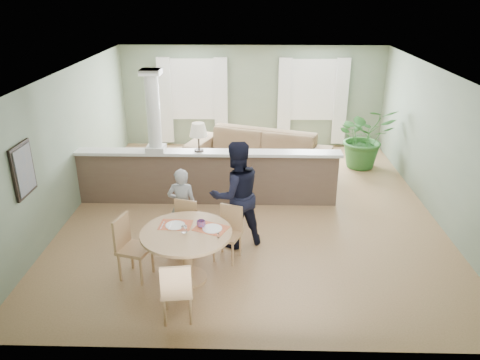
{
  "coord_description": "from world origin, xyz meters",
  "views": [
    {
      "loc": [
        -0.02,
        -8.49,
        4.13
      ],
      "look_at": [
        -0.21,
        -1.0,
        1.0
      ],
      "focal_mm": 35.0,
      "sensor_mm": 36.0,
      "label": 1
    }
  ],
  "objects_px": {
    "chair_far_man": "(229,230)",
    "chair_near": "(177,289)",
    "sofa": "(258,154)",
    "houseplant": "(365,137)",
    "chair_side": "(130,244)",
    "chair_far_boy": "(184,225)",
    "dining_table": "(187,241)",
    "man_person": "(236,195)",
    "child_person": "(182,206)"
  },
  "relations": [
    {
      "from": "chair_side",
      "to": "chair_far_boy",
      "type": "bearing_deg",
      "value": -28.52
    },
    {
      "from": "dining_table",
      "to": "chair_far_man",
      "type": "bearing_deg",
      "value": 48.01
    },
    {
      "from": "chair_far_man",
      "to": "houseplant",
      "type": "bearing_deg",
      "value": 74.54
    },
    {
      "from": "child_person",
      "to": "man_person",
      "type": "bearing_deg",
      "value": 179.2
    },
    {
      "from": "chair_far_boy",
      "to": "chair_near",
      "type": "distance_m",
      "value": 1.75
    },
    {
      "from": "dining_table",
      "to": "chair_far_man",
      "type": "height_order",
      "value": "dining_table"
    },
    {
      "from": "dining_table",
      "to": "houseplant",
      "type": "bearing_deg",
      "value": 53.11
    },
    {
      "from": "sofa",
      "to": "houseplant",
      "type": "bearing_deg",
      "value": 30.23
    },
    {
      "from": "chair_far_man",
      "to": "chair_near",
      "type": "relative_size",
      "value": 0.97
    },
    {
      "from": "chair_far_man",
      "to": "chair_side",
      "type": "relative_size",
      "value": 0.9
    },
    {
      "from": "houseplant",
      "to": "chair_far_boy",
      "type": "distance_m",
      "value": 5.59
    },
    {
      "from": "child_person",
      "to": "man_person",
      "type": "xyz_separation_m",
      "value": [
        0.91,
        -0.05,
        0.25
      ]
    },
    {
      "from": "dining_table",
      "to": "chair_near",
      "type": "xyz_separation_m",
      "value": [
        -0.02,
        -0.96,
        -0.14
      ]
    },
    {
      "from": "sofa",
      "to": "child_person",
      "type": "relative_size",
      "value": 2.44
    },
    {
      "from": "chair_far_boy",
      "to": "child_person",
      "type": "height_order",
      "value": "child_person"
    },
    {
      "from": "houseplant",
      "to": "chair_far_man",
      "type": "xyz_separation_m",
      "value": [
        -3.07,
        -4.22,
        -0.27
      ]
    },
    {
      "from": "dining_table",
      "to": "child_person",
      "type": "height_order",
      "value": "child_person"
    },
    {
      "from": "dining_table",
      "to": "man_person",
      "type": "height_order",
      "value": "man_person"
    },
    {
      "from": "child_person",
      "to": "chair_side",
      "type": "bearing_deg",
      "value": 60.6
    },
    {
      "from": "sofa",
      "to": "man_person",
      "type": "bearing_deg",
      "value": -77.38
    },
    {
      "from": "sofa",
      "to": "chair_far_boy",
      "type": "bearing_deg",
      "value": -89.65
    },
    {
      "from": "chair_near",
      "to": "chair_side",
      "type": "relative_size",
      "value": 0.92
    },
    {
      "from": "man_person",
      "to": "chair_near",
      "type": "bearing_deg",
      "value": 46.85
    },
    {
      "from": "chair_far_boy",
      "to": "sofa",
      "type": "bearing_deg",
      "value": 86.26
    },
    {
      "from": "sofa",
      "to": "chair_near",
      "type": "relative_size",
      "value": 3.63
    },
    {
      "from": "sofa",
      "to": "dining_table",
      "type": "distance_m",
      "value": 4.51
    },
    {
      "from": "dining_table",
      "to": "chair_side",
      "type": "bearing_deg",
      "value": 175.69
    },
    {
      "from": "chair_side",
      "to": "houseplant",
      "type": "bearing_deg",
      "value": -27.22
    },
    {
      "from": "chair_far_man",
      "to": "man_person",
      "type": "bearing_deg",
      "value": 97.32
    },
    {
      "from": "sofa",
      "to": "houseplant",
      "type": "height_order",
      "value": "houseplant"
    },
    {
      "from": "dining_table",
      "to": "man_person",
      "type": "relative_size",
      "value": 0.73
    },
    {
      "from": "chair_far_man",
      "to": "chair_near",
      "type": "height_order",
      "value": "chair_near"
    },
    {
      "from": "chair_near",
      "to": "chair_side",
      "type": "distance_m",
      "value": 1.34
    },
    {
      "from": "houseplant",
      "to": "man_person",
      "type": "xyz_separation_m",
      "value": [
        -2.97,
        -3.79,
        0.17
      ]
    },
    {
      "from": "dining_table",
      "to": "child_person",
      "type": "bearing_deg",
      "value": 101.5
    },
    {
      "from": "dining_table",
      "to": "chair_far_boy",
      "type": "xyz_separation_m",
      "value": [
        -0.17,
        0.78,
        -0.15
      ]
    },
    {
      "from": "chair_near",
      "to": "man_person",
      "type": "bearing_deg",
      "value": -116.54
    },
    {
      "from": "dining_table",
      "to": "chair_near",
      "type": "bearing_deg",
      "value": -91.0
    },
    {
      "from": "dining_table",
      "to": "chair_far_man",
      "type": "distance_m",
      "value": 0.88
    },
    {
      "from": "chair_near",
      "to": "chair_far_man",
      "type": "bearing_deg",
      "value": -117.99
    },
    {
      "from": "sofa",
      "to": "chair_far_man",
      "type": "bearing_deg",
      "value": -78.12
    },
    {
      "from": "chair_near",
      "to": "child_person",
      "type": "xyz_separation_m",
      "value": [
        -0.21,
        2.08,
        0.18
      ]
    },
    {
      "from": "chair_far_boy",
      "to": "dining_table",
      "type": "bearing_deg",
      "value": -62.53
    },
    {
      "from": "dining_table",
      "to": "chair_far_man",
      "type": "relative_size",
      "value": 1.52
    },
    {
      "from": "chair_near",
      "to": "chair_side",
      "type": "xyz_separation_m",
      "value": [
        -0.86,
        1.03,
        0.04
      ]
    },
    {
      "from": "man_person",
      "to": "child_person",
      "type": "bearing_deg",
      "value": -27.11
    },
    {
      "from": "dining_table",
      "to": "chair_side",
      "type": "xyz_separation_m",
      "value": [
        -0.87,
        0.07,
        -0.1
      ]
    },
    {
      "from": "houseplant",
      "to": "chair_side",
      "type": "xyz_separation_m",
      "value": [
        -4.52,
        -4.8,
        -0.21
      ]
    },
    {
      "from": "chair_near",
      "to": "chair_side",
      "type": "height_order",
      "value": "chair_side"
    },
    {
      "from": "chair_near",
      "to": "child_person",
      "type": "relative_size",
      "value": 0.67
    }
  ]
}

